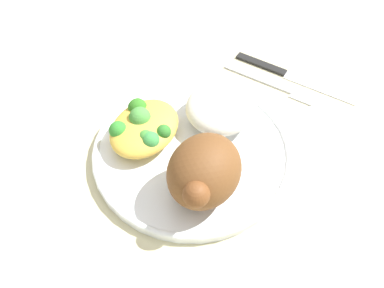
% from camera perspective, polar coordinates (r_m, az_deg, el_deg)
% --- Properties ---
extents(ground_plane, '(2.00, 2.00, 0.00)m').
position_cam_1_polar(ground_plane, '(0.63, 0.00, -1.47)').
color(ground_plane, beige).
extents(plate, '(0.25, 0.25, 0.02)m').
position_cam_1_polar(plate, '(0.63, 0.00, -1.01)').
color(plate, white).
rests_on(plate, ground_plane).
extents(roasted_chicken, '(0.10, 0.08, 0.08)m').
position_cam_1_polar(roasted_chicken, '(0.55, 1.39, -3.26)').
color(roasted_chicken, brown).
rests_on(roasted_chicken, plate).
extents(rice_pile, '(0.09, 0.09, 0.04)m').
position_cam_1_polar(rice_pile, '(0.64, 3.34, 4.25)').
color(rice_pile, silver).
rests_on(rice_pile, plate).
extents(mac_cheese_with_broccoli, '(0.10, 0.08, 0.04)m').
position_cam_1_polar(mac_cheese_with_broccoli, '(0.63, -5.68, 1.97)').
color(mac_cheese_with_broccoli, gold).
rests_on(mac_cheese_with_broccoli, plate).
extents(fork, '(0.02, 0.14, 0.01)m').
position_cam_1_polar(fork, '(0.73, 9.49, 6.82)').
color(fork, '#B2B2B7').
rests_on(fork, ground_plane).
extents(knife, '(0.02, 0.19, 0.01)m').
position_cam_1_polar(knife, '(0.75, 10.70, 8.12)').
color(knife, black).
rests_on(knife, ground_plane).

